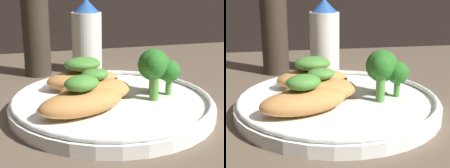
% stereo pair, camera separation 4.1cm
% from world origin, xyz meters
% --- Properties ---
extents(ground_plane, '(1.80, 1.80, 0.01)m').
position_xyz_m(ground_plane, '(0.00, 0.00, -0.01)').
color(ground_plane, brown).
extents(plate, '(0.25, 0.25, 0.02)m').
position_xyz_m(plate, '(0.00, 0.00, 0.01)').
color(plate, white).
rests_on(plate, ground_plane).
extents(grilled_meat_front, '(0.11, 0.07, 0.04)m').
position_xyz_m(grilled_meat_front, '(-0.04, -0.04, 0.03)').
color(grilled_meat_front, '#BC7F42').
rests_on(grilled_meat_front, plate).
extents(grilled_meat_middle, '(0.09, 0.06, 0.04)m').
position_xyz_m(grilled_meat_middle, '(-0.02, 0.00, 0.03)').
color(grilled_meat_middle, '#BC7F42').
rests_on(grilled_meat_middle, plate).
extents(grilled_meat_back, '(0.10, 0.05, 0.04)m').
position_xyz_m(grilled_meat_back, '(-0.03, 0.05, 0.03)').
color(grilled_meat_back, '#BC7F42').
rests_on(grilled_meat_back, plate).
extents(broccoli_bunch, '(0.05, 0.06, 0.06)m').
position_xyz_m(broccoli_bunch, '(0.06, 0.00, 0.05)').
color(broccoli_bunch, '#4C8E38').
rests_on(broccoli_bunch, plate).
extents(sauce_bottle, '(0.05, 0.05, 0.12)m').
position_xyz_m(sauce_bottle, '(0.01, 0.19, 0.06)').
color(sauce_bottle, white).
rests_on(sauce_bottle, ground_plane).
extents(pepper_grinder, '(0.04, 0.04, 0.19)m').
position_xyz_m(pepper_grinder, '(-0.07, 0.19, 0.09)').
color(pepper_grinder, '#382D23').
rests_on(pepper_grinder, ground_plane).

